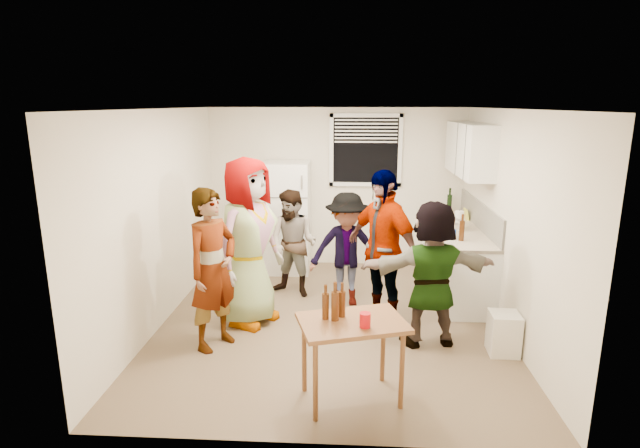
# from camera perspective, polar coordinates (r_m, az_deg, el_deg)

# --- Properties ---
(room) EXTENTS (4.00, 4.50, 2.50)m
(room) POSITION_cam_1_polar(r_m,az_deg,el_deg) (6.15, 1.23, -10.97)
(room) COLOR silver
(room) RESTS_ON ground
(window) EXTENTS (1.12, 0.10, 1.06)m
(window) POSITION_cam_1_polar(r_m,az_deg,el_deg) (7.83, 5.23, 8.39)
(window) COLOR white
(window) RESTS_ON room
(refrigerator) EXTENTS (0.70, 0.70, 1.70)m
(refrigerator) POSITION_cam_1_polar(r_m,az_deg,el_deg) (7.72, -3.79, 0.81)
(refrigerator) COLOR white
(refrigerator) RESTS_ON ground
(counter_lower) EXTENTS (0.60, 2.20, 0.86)m
(counter_lower) POSITION_cam_1_polar(r_m,az_deg,el_deg) (7.22, 15.23, -4.01)
(counter_lower) COLOR white
(counter_lower) RESTS_ON ground
(countertop) EXTENTS (0.64, 2.22, 0.04)m
(countertop) POSITION_cam_1_polar(r_m,az_deg,el_deg) (7.10, 15.46, -0.54)
(countertop) COLOR beige
(countertop) RESTS_ON counter_lower
(backsplash) EXTENTS (0.03, 2.20, 0.36)m
(backsplash) POSITION_cam_1_polar(r_m,az_deg,el_deg) (7.12, 17.80, 0.99)
(backsplash) COLOR #AFACA1
(backsplash) RESTS_ON countertop
(upper_cabinets) EXTENTS (0.34, 1.60, 0.70)m
(upper_cabinets) POSITION_cam_1_polar(r_m,az_deg,el_deg) (7.15, 16.70, 8.18)
(upper_cabinets) COLOR white
(upper_cabinets) RESTS_ON room
(kettle) EXTENTS (0.27, 0.23, 0.21)m
(kettle) POSITION_cam_1_polar(r_m,az_deg,el_deg) (6.97, 15.27, -0.62)
(kettle) COLOR silver
(kettle) RESTS_ON countertop
(paper_towel) EXTENTS (0.12, 0.12, 0.26)m
(paper_towel) POSITION_cam_1_polar(r_m,az_deg,el_deg) (6.96, 15.54, -0.66)
(paper_towel) COLOR white
(paper_towel) RESTS_ON countertop
(wine_bottle) EXTENTS (0.07, 0.07, 0.29)m
(wine_bottle) POSITION_cam_1_polar(r_m,az_deg,el_deg) (7.97, 14.50, 1.19)
(wine_bottle) COLOR black
(wine_bottle) RESTS_ON countertop
(beer_bottle_counter) EXTENTS (0.06, 0.06, 0.25)m
(beer_bottle_counter) POSITION_cam_1_polar(r_m,az_deg,el_deg) (6.44, 15.82, -1.83)
(beer_bottle_counter) COLOR #47230C
(beer_bottle_counter) RESTS_ON countertop
(blue_cup) EXTENTS (0.08, 0.08, 0.11)m
(blue_cup) POSITION_cam_1_polar(r_m,az_deg,el_deg) (6.52, 14.89, -1.58)
(blue_cup) COLOR #0E36B0
(blue_cup) RESTS_ON countertop
(picture_frame) EXTENTS (0.02, 0.19, 0.16)m
(picture_frame) POSITION_cam_1_polar(r_m,az_deg,el_deg) (7.60, 16.37, 1.08)
(picture_frame) COLOR #EAE44B
(picture_frame) RESTS_ON countertop
(trash_bin) EXTENTS (0.31, 0.31, 0.44)m
(trash_bin) POSITION_cam_1_polar(r_m,az_deg,el_deg) (5.65, 20.27, -11.39)
(trash_bin) COLOR white
(trash_bin) RESTS_ON ground
(serving_table) EXTENTS (1.02, 0.82, 0.75)m
(serving_table) POSITION_cam_1_polar(r_m,az_deg,el_deg) (4.71, 3.56, -19.31)
(serving_table) COLOR brown
(serving_table) RESTS_ON ground
(beer_bottle_table) EXTENTS (0.07, 0.07, 0.25)m
(beer_bottle_table) POSITION_cam_1_polar(r_m,az_deg,el_deg) (4.35, 1.72, -10.92)
(beer_bottle_table) COLOR #47230C
(beer_bottle_table) RESTS_ON serving_table
(red_cup) EXTENTS (0.09, 0.09, 0.12)m
(red_cup) POSITION_cam_1_polar(r_m,az_deg,el_deg) (4.25, 5.15, -11.64)
(red_cup) COLOR red
(red_cup) RESTS_ON serving_table
(guest_grey) EXTENTS (2.20, 1.79, 0.63)m
(guest_grey) POSITION_cam_1_polar(r_m,az_deg,el_deg) (6.19, -7.87, -10.92)
(guest_grey) COLOR gray
(guest_grey) RESTS_ON ground
(guest_stripe) EXTENTS (1.81, 1.44, 0.41)m
(guest_stripe) POSITION_cam_1_polar(r_m,az_deg,el_deg) (5.70, -11.70, -13.37)
(guest_stripe) COLOR #141933
(guest_stripe) RESTS_ON ground
(guest_back_left) EXTENTS (1.21, 1.61, 0.55)m
(guest_back_left) POSITION_cam_1_polar(r_m,az_deg,el_deg) (6.94, -3.00, -8.03)
(guest_back_left) COLOR brown
(guest_back_left) RESTS_ON ground
(guest_back_right) EXTENTS (1.10, 1.57, 0.55)m
(guest_back_right) POSITION_cam_1_polar(r_m,az_deg,el_deg) (6.64, 2.98, -9.06)
(guest_back_right) COLOR #3E3F43
(guest_back_right) RESTS_ON ground
(guest_black) EXTENTS (2.10, 2.03, 0.45)m
(guest_black) POSITION_cam_1_polar(r_m,az_deg,el_deg) (6.15, 6.83, -11.04)
(guest_black) COLOR black
(guest_black) RESTS_ON ground
(guest_orange) EXTENTS (1.71, 1.81, 0.47)m
(guest_orange) POSITION_cam_1_polar(r_m,az_deg,el_deg) (5.76, 12.22, -13.09)
(guest_orange) COLOR #D67748
(guest_orange) RESTS_ON ground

